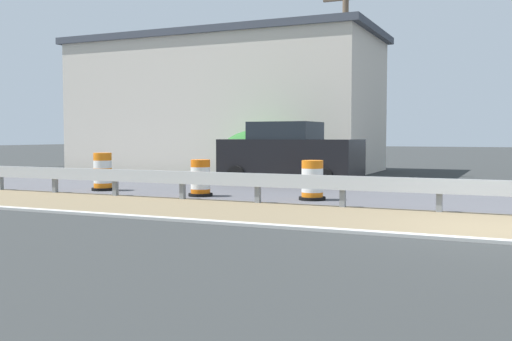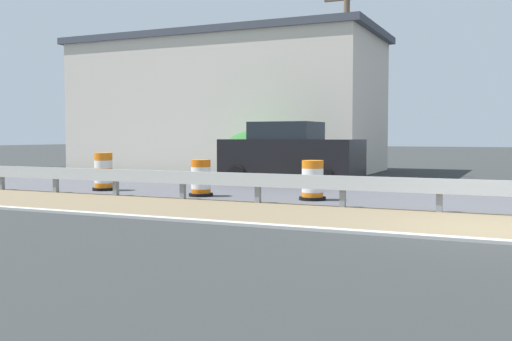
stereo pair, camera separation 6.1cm
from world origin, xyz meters
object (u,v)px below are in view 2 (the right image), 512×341
object	(u,v)px
traffic_barrel_close	(201,180)
car_trailing_near_lane	(291,154)
traffic_barrel_nearest	(313,182)
traffic_barrel_mid	(104,173)
utility_pole_near	(346,78)

from	to	relation	value
traffic_barrel_close	car_trailing_near_lane	bearing A→B (deg)	-11.72
traffic_barrel_nearest	car_trailing_near_lane	world-z (taller)	car_trailing_near_lane
traffic_barrel_nearest	traffic_barrel_close	distance (m)	3.02
traffic_barrel_nearest	traffic_barrel_mid	size ratio (longest dim) A/B	0.90
traffic_barrel_mid	utility_pole_near	distance (m)	10.59
traffic_barrel_mid	traffic_barrel_close	bearing A→B (deg)	-94.62
traffic_barrel_nearest	utility_pole_near	size ratio (longest dim) A/B	0.13
traffic_barrel_nearest	traffic_barrel_close	size ratio (longest dim) A/B	1.02
traffic_barrel_close	traffic_barrel_mid	bearing A→B (deg)	85.38
traffic_barrel_close	traffic_barrel_mid	size ratio (longest dim) A/B	0.88
car_trailing_near_lane	traffic_barrel_nearest	bearing A→B (deg)	-60.67
traffic_barrel_close	utility_pole_near	bearing A→B (deg)	-8.33
traffic_barrel_nearest	car_trailing_near_lane	size ratio (longest dim) A/B	0.22
traffic_barrel_mid	utility_pole_near	xyz separation A→B (m)	(8.84, -4.76, 3.36)
traffic_barrel_close	utility_pole_near	size ratio (longest dim) A/B	0.13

